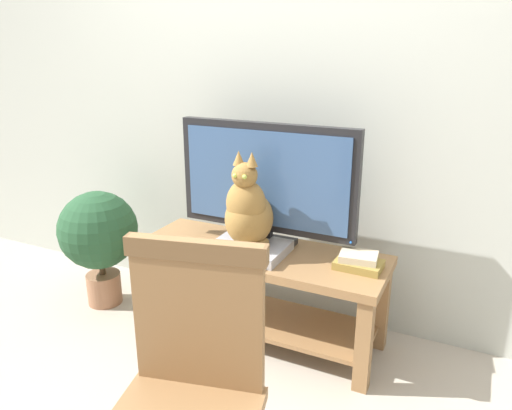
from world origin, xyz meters
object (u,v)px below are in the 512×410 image
(media_box, at_px, (250,249))
(book_stack, at_px, (359,262))
(tv, at_px, (266,182))
(wooden_chair, at_px, (188,386))
(tv_stand, at_px, (260,278))
(cat, at_px, (249,211))
(potted_plant, at_px, (99,235))

(media_box, relative_size, book_stack, 1.69)
(tv, xyz_separation_m, wooden_chair, (0.30, -1.20, -0.28))
(wooden_chair, bearing_deg, media_box, 107.24)
(media_box, bearing_deg, tv_stand, 59.39)
(tv_stand, xyz_separation_m, cat, (-0.03, -0.07, 0.39))
(cat, height_order, book_stack, cat)
(cat, bearing_deg, book_stack, 8.79)
(tv_stand, bearing_deg, media_box, -120.61)
(cat, distance_m, wooden_chair, 1.12)
(tv_stand, bearing_deg, cat, -114.32)
(tv, height_order, wooden_chair, tv)
(cat, bearing_deg, tv, 77.53)
(cat, xyz_separation_m, book_stack, (0.54, 0.08, -0.20))
(tv, relative_size, cat, 1.96)
(tv_stand, bearing_deg, wooden_chair, -75.06)
(tv, height_order, potted_plant, tv)
(media_box, relative_size, potted_plant, 0.53)
(wooden_chair, xyz_separation_m, book_stack, (0.21, 1.15, -0.04))
(tv_stand, height_order, wooden_chair, wooden_chair)
(book_stack, bearing_deg, tv_stand, -178.30)
(book_stack, distance_m, potted_plant, 1.55)
(cat, bearing_deg, potted_plant, -179.23)
(tv, relative_size, potted_plant, 1.34)
(tv_stand, relative_size, tv, 1.37)
(wooden_chair, bearing_deg, potted_plant, 141.81)
(potted_plant, bearing_deg, tv_stand, 4.57)
(media_box, relative_size, cat, 0.77)
(tv, distance_m, media_box, 0.35)
(tv_stand, height_order, media_box, media_box)
(tv_stand, xyz_separation_m, wooden_chair, (0.30, -1.13, 0.23))
(media_box, height_order, wooden_chair, wooden_chair)
(wooden_chair, bearing_deg, cat, 107.41)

